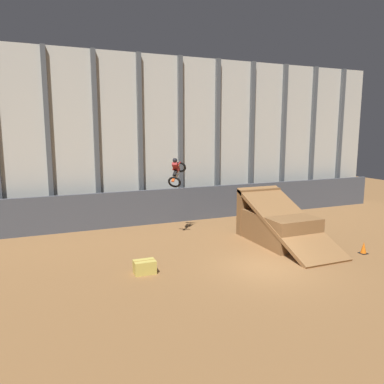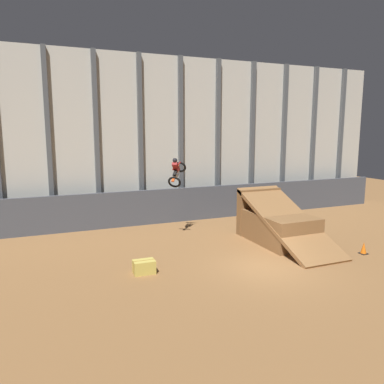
% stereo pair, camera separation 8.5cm
% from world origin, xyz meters
% --- Properties ---
extents(ground_plane, '(60.00, 60.00, 0.00)m').
position_xyz_m(ground_plane, '(0.00, 0.00, 0.00)').
color(ground_plane, olive).
extents(arena_back_wall, '(32.00, 0.40, 10.73)m').
position_xyz_m(arena_back_wall, '(0.00, 10.69, 5.37)').
color(arena_back_wall, beige).
rests_on(arena_back_wall, ground_plane).
extents(lower_barrier, '(31.36, 0.20, 2.22)m').
position_xyz_m(lower_barrier, '(0.00, 9.49, 1.11)').
color(lower_barrier, '#474C56').
rests_on(lower_barrier, ground_plane).
extents(dirt_ramp, '(2.64, 6.19, 2.80)m').
position_xyz_m(dirt_ramp, '(2.79, 3.38, 0.93)').
color(dirt_ramp, brown).
rests_on(dirt_ramp, ground_plane).
extents(rider_bike_solo, '(1.56, 1.79, 1.70)m').
position_xyz_m(rider_bike_solo, '(-1.84, 6.35, 3.69)').
color(rider_bike_solo, black).
extents(traffic_cone_arena_edge, '(0.36, 0.36, 0.58)m').
position_xyz_m(traffic_cone_arena_edge, '(5.43, -0.14, 0.28)').
color(traffic_cone_arena_edge, black).
rests_on(traffic_cone_arena_edge, ground_plane).
extents(hay_bale_trackside, '(0.92, 0.63, 0.57)m').
position_xyz_m(hay_bale_trackside, '(-5.10, 1.48, 0.28)').
color(hay_bale_trackside, '#CCB751').
rests_on(hay_bale_trackside, ground_plane).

